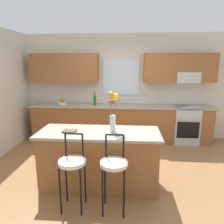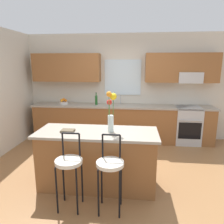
# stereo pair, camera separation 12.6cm
# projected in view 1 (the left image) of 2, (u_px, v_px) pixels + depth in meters

# --- Properties ---
(ground_plane) EXTENTS (14.00, 14.00, 0.00)m
(ground_plane) POSITION_uv_depth(u_px,v_px,m) (116.00, 171.00, 3.90)
(ground_plane) COLOR olive
(back_wall_assembly) EXTENTS (5.60, 0.50, 2.70)m
(back_wall_assembly) POSITION_uv_depth(u_px,v_px,m) (122.00, 81.00, 5.49)
(back_wall_assembly) COLOR beige
(back_wall_assembly) RESTS_ON ground
(counter_run) EXTENTS (4.56, 0.64, 0.92)m
(counter_run) POSITION_uv_depth(u_px,v_px,m) (120.00, 122.00, 5.45)
(counter_run) COLOR brown
(counter_run) RESTS_ON ground
(sink_faucet) EXTENTS (0.02, 0.13, 0.23)m
(sink_faucet) POSITION_uv_depth(u_px,v_px,m) (119.00, 99.00, 5.46)
(sink_faucet) COLOR #B7BABC
(sink_faucet) RESTS_ON counter_run
(oven_range) EXTENTS (0.60, 0.64, 0.92)m
(oven_range) POSITION_uv_depth(u_px,v_px,m) (185.00, 124.00, 5.30)
(oven_range) COLOR #B7BABC
(oven_range) RESTS_ON ground
(kitchen_island) EXTENTS (1.88, 0.74, 0.92)m
(kitchen_island) POSITION_uv_depth(u_px,v_px,m) (99.00, 159.00, 3.36)
(kitchen_island) COLOR brown
(kitchen_island) RESTS_ON ground
(bar_stool_near) EXTENTS (0.36, 0.36, 1.04)m
(bar_stool_near) POSITION_uv_depth(u_px,v_px,m) (72.00, 165.00, 2.78)
(bar_stool_near) COLOR black
(bar_stool_near) RESTS_ON ground
(bar_stool_middle) EXTENTS (0.36, 0.36, 1.04)m
(bar_stool_middle) POSITION_uv_depth(u_px,v_px,m) (114.00, 167.00, 2.73)
(bar_stool_middle) COLOR black
(bar_stool_middle) RESTS_ON ground
(flower_vase) EXTENTS (0.15, 0.14, 0.63)m
(flower_vase) POSITION_uv_depth(u_px,v_px,m) (113.00, 110.00, 3.17)
(flower_vase) COLOR silver
(flower_vase) RESTS_ON kitchen_island
(cookbook) EXTENTS (0.20, 0.15, 0.03)m
(cookbook) POSITION_uv_depth(u_px,v_px,m) (70.00, 131.00, 3.22)
(cookbook) COLOR brown
(cookbook) RESTS_ON kitchen_island
(fruit_bowl_oranges) EXTENTS (0.24, 0.24, 0.16)m
(fruit_bowl_oranges) POSITION_uv_depth(u_px,v_px,m) (62.00, 102.00, 5.46)
(fruit_bowl_oranges) COLOR silver
(fruit_bowl_oranges) RESTS_ON counter_run
(bottle_olive_oil) EXTENTS (0.06, 0.06, 0.32)m
(bottle_olive_oil) POSITION_uv_depth(u_px,v_px,m) (95.00, 100.00, 5.37)
(bottle_olive_oil) COLOR #1E5923
(bottle_olive_oil) RESTS_ON counter_run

